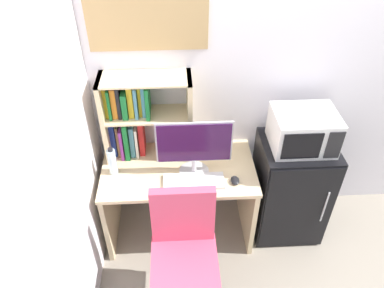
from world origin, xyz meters
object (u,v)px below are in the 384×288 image
wall_corkboard (147,15)px  desk_chair (184,261)px  hutch_bookshelf (136,115)px  computer_mouse (235,180)px  water_bottle (112,162)px  monitor (194,146)px  microwave (303,130)px  mini_fridge (290,188)px  keyboard (194,181)px

wall_corkboard → desk_chair: bearing=-78.5°
hutch_bookshelf → computer_mouse: size_ratio=7.35×
computer_mouse → wall_corkboard: (-0.57, 0.48, 1.03)m
computer_mouse → water_bottle: 0.89m
water_bottle → monitor: bearing=-2.7°
microwave → mini_fridge: bearing=-90.1°
keyboard → microwave: 0.86m
microwave → wall_corkboard: size_ratio=0.56×
desk_chair → keyboard: bearing=78.8°
monitor → keyboard: monitor is taller
mini_fridge → hutch_bookshelf: bearing=171.0°
computer_mouse → mini_fridge: bearing=20.5°
keyboard → mini_fridge: mini_fridge is taller
water_bottle → desk_chair: 0.86m
monitor → keyboard: (-0.01, -0.11, -0.24)m
monitor → wall_corkboard: bearing=128.5°
computer_mouse → water_bottle: size_ratio=0.39×
hutch_bookshelf → water_bottle: (-0.18, -0.23, -0.24)m
microwave → wall_corkboard: (-1.07, 0.29, 0.74)m
hutch_bookshelf → keyboard: bearing=-41.7°
computer_mouse → microwave: microwave is taller
water_bottle → desk_chair: desk_chair is taller
computer_mouse → wall_corkboard: 1.27m
hutch_bookshelf → keyboard: hutch_bookshelf is taller
keyboard → computer_mouse: computer_mouse is taller
hutch_bookshelf → microwave: hutch_bookshelf is taller
monitor → keyboard: bearing=-94.1°
microwave → desk_chair: bearing=-144.7°
monitor → water_bottle: size_ratio=2.33×
monitor → desk_chair: bearing=-99.9°
hutch_bookshelf → desk_chair: bearing=-68.7°
monitor → microwave: 0.79m
mini_fridge → monitor: bearing=-175.2°
hutch_bookshelf → desk_chair: (0.32, -0.81, -0.65)m
hutch_bookshelf → mini_fridge: 1.36m
monitor → microwave: size_ratio=1.21×
microwave → hutch_bookshelf: bearing=171.2°
water_bottle → microwave: microwave is taller
monitor → desk_chair: monitor is taller
keyboard → water_bottle: water_bottle is taller
keyboard → computer_mouse: 0.29m
microwave → water_bottle: bearing=-178.3°
mini_fridge → wall_corkboard: 1.72m
hutch_bookshelf → desk_chair: size_ratio=0.68×
hutch_bookshelf → water_bottle: 0.38m
wall_corkboard → monitor: bearing=-51.5°
keyboard → mini_fridge: bearing=12.3°
monitor → computer_mouse: (0.29, -0.12, -0.23)m
water_bottle → wall_corkboard: (0.31, 0.33, 0.94)m
computer_mouse → microwave: 0.60m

